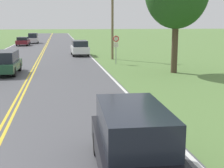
{
  "coord_description": "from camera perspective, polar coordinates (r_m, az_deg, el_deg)",
  "views": [
    {
      "loc": [
        2.06,
        -0.15,
        3.76
      ],
      "look_at": [
        4.18,
        12.2,
        1.31
      ],
      "focal_mm": 50.0,
      "sensor_mm": 36.0,
      "label": 1
    }
  ],
  "objects": [
    {
      "name": "traffic_sign",
      "position": [
        29.0,
        0.74,
        7.58
      ],
      "size": [
        0.6,
        0.1,
        2.64
      ],
      "color": "gray",
      "rests_on": "ground"
    },
    {
      "name": "utility_pole_midground",
      "position": [
        32.89,
        0.08,
        12.24
      ],
      "size": [
        1.8,
        0.24,
        8.55
      ],
      "color": "brown",
      "rests_on": "ground"
    },
    {
      "name": "car_black_suv_nearest",
      "position": [
        7.84,
        3.83,
        -10.16
      ],
      "size": [
        1.96,
        4.37,
        1.76
      ],
      "rotation": [
        0.0,
        0.0,
        -1.61
      ],
      "color": "black",
      "rests_on": "ground"
    },
    {
      "name": "car_dark_green_van_approaching",
      "position": [
        24.59,
        -19.06,
        3.83
      ],
      "size": [
        2.04,
        4.66,
        1.72
      ],
      "rotation": [
        0.0,
        0.0,
        1.55
      ],
      "color": "black",
      "rests_on": "ground"
    },
    {
      "name": "car_white_suv_mid_near",
      "position": [
        36.96,
        -5.92,
        6.65
      ],
      "size": [
        1.99,
        4.17,
        1.76
      ],
      "rotation": [
        0.0,
        0.0,
        -1.55
      ],
      "color": "black",
      "rests_on": "ground"
    },
    {
      "name": "car_maroon_sedan_mid_far",
      "position": [
        55.32,
        -15.97,
        7.55
      ],
      "size": [
        2.05,
        4.13,
        1.45
      ],
      "rotation": [
        0.0,
        0.0,
        1.54
      ],
      "color": "black",
      "rests_on": "ground"
    },
    {
      "name": "car_silver_van_receding",
      "position": [
        61.31,
        -14.2,
        8.15
      ],
      "size": [
        1.82,
        4.21,
        1.9
      ],
      "rotation": [
        0.0,
        0.0,
        1.55
      ],
      "color": "black",
      "rests_on": "ground"
    }
  ]
}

